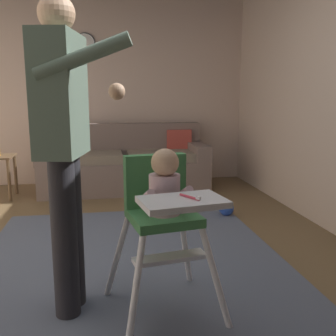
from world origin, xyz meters
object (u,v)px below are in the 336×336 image
toy_ball_second (226,208)px  wall_clock (85,43)px  adult_standing (64,141)px  toy_ball (146,207)px  high_chair (164,202)px  couch (125,164)px

toy_ball_second → wall_clock: bearing=128.2°
adult_standing → wall_clock: 3.51m
toy_ball → wall_clock: (-0.62, 1.69, 1.85)m
high_chair → adult_standing: size_ratio=0.55×
adult_standing → toy_ball_second: 2.30m
toy_ball_second → toy_ball: bearing=169.6°
couch → adult_standing: adult_standing is taller
high_chair → adult_standing: adult_standing is taller
high_chair → wall_clock: 3.75m
toy_ball → couch: bearing=96.7°
adult_standing → wall_clock: bearing=101.2°
high_chair → toy_ball_second: bearing=141.4°
high_chair → adult_standing: 0.63m
adult_standing → toy_ball_second: size_ratio=11.09×
adult_standing → wall_clock: wall_clock is taller
toy_ball_second → wall_clock: size_ratio=0.56×
couch → adult_standing: 3.01m
high_chair → toy_ball_second: size_ratio=6.12×
adult_standing → couch: bearing=91.8°
couch → toy_ball: (0.14, -1.21, -0.24)m
couch → wall_clock: (-0.48, 0.48, 1.60)m
high_chair → couch: bearing=171.4°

